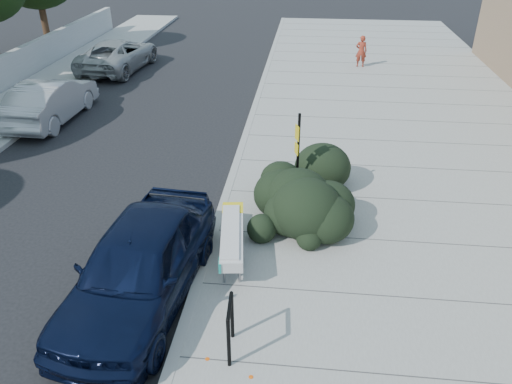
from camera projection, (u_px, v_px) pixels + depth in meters
ground at (198, 288)px, 10.54m from camera, size 120.00×120.00×0.00m
sidewalk_near at (426, 186)px, 14.31m from camera, size 11.20×50.00×0.15m
curb_near at (233, 176)px, 14.83m from camera, size 0.22×50.00×0.17m
bench at (232, 235)px, 10.99m from camera, size 0.79×2.45×0.72m
bike_rack at (230, 323)px, 8.54m from camera, size 0.11×0.73×1.06m
sign_post at (297, 152)px, 12.86m from camera, size 0.14×0.27×2.43m
hedge at (303, 179)px, 12.91m from camera, size 2.89×4.41×1.52m
sedan_navy at (139, 265)px, 9.84m from camera, size 2.51×5.23×1.72m
wagon_silver at (51, 100)px, 18.62m from camera, size 1.78×4.81×1.57m
suv_silver at (118, 55)px, 24.72m from camera, size 2.98×5.59×1.49m
pedestrian at (361, 51)px, 24.67m from camera, size 0.57×0.38×1.53m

